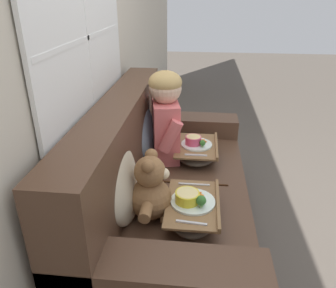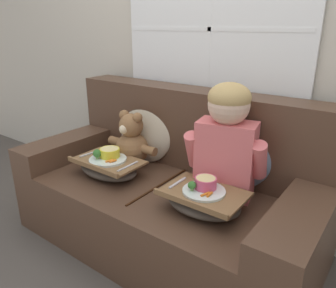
{
  "view_description": "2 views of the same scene",
  "coord_description": "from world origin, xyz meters",
  "views": [
    {
      "loc": [
        -1.7,
        -0.14,
        1.48
      ],
      "look_at": [
        -0.13,
        0.02,
        0.73
      ],
      "focal_mm": 35.0,
      "sensor_mm": 36.0,
      "label": 1
    },
    {
      "loc": [
        1.04,
        -1.37,
        1.28
      ],
      "look_at": [
        0.01,
        0.02,
        0.64
      ],
      "focal_mm": 35.0,
      "sensor_mm": 36.0,
      "label": 2
    }
  ],
  "objects": [
    {
      "name": "lap_tray_teddy",
      "position": [
        -0.34,
        -0.12,
        0.47
      ],
      "size": [
        0.42,
        0.27,
        0.17
      ],
      "color": "#473D33",
      "rests_on": "teddy_bear"
    },
    {
      "name": "couch",
      "position": [
        0.0,
        0.07,
        0.32
      ],
      "size": [
        1.78,
        0.87,
        0.91
      ],
      "color": "#4C3323",
      "rests_on": "ground_plane"
    },
    {
      "name": "throw_pillow_behind_child",
      "position": [
        0.33,
        0.24,
        0.61
      ],
      "size": [
        0.43,
        0.21,
        0.45
      ],
      "color": "slate",
      "rests_on": "couch"
    },
    {
      "name": "child_figure",
      "position": [
        0.34,
        0.09,
        0.74
      ],
      "size": [
        0.45,
        0.25,
        0.61
      ],
      "color": "#DB6666",
      "rests_on": "couch"
    },
    {
      "name": "lap_tray_child",
      "position": [
        0.33,
        -0.12,
        0.47
      ],
      "size": [
        0.4,
        0.29,
        0.17
      ],
      "color": "#473D33",
      "rests_on": "child_figure"
    },
    {
      "name": "wall_back_with_window",
      "position": [
        0.0,
        0.5,
        1.3
      ],
      "size": [
        8.0,
        0.08,
        2.6
      ],
      "color": "beige",
      "rests_on": "ground_plane"
    },
    {
      "name": "throw_pillow_behind_teddy",
      "position": [
        -0.33,
        0.24,
        0.61
      ],
      "size": [
        0.46,
        0.22,
        0.47
      ],
      "color": "#C1B293",
      "rests_on": "couch"
    },
    {
      "name": "teddy_bear",
      "position": [
        -0.33,
        0.09,
        0.56
      ],
      "size": [
        0.39,
        0.27,
        0.36
      ],
      "color": "brown",
      "rests_on": "couch"
    },
    {
      "name": "ground_plane",
      "position": [
        0.0,
        0.0,
        0.0
      ],
      "size": [
        14.0,
        14.0,
        0.0
      ],
      "primitive_type": "plane",
      "color": "#4C443D"
    }
  ]
}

